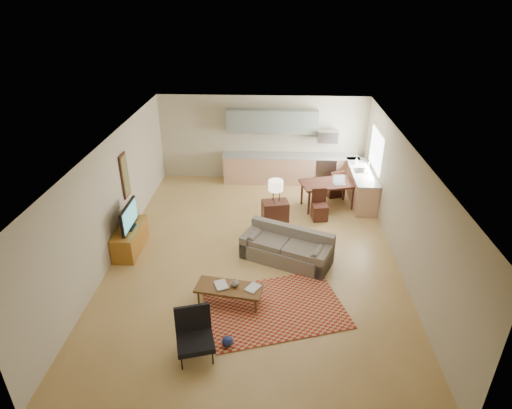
# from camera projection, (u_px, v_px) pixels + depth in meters

# --- Properties ---
(room) EXTENTS (9.00, 9.00, 9.00)m
(room) POSITION_uv_depth(u_px,v_px,m) (255.00, 203.00, 9.50)
(room) COLOR #AC874B
(room) RESTS_ON ground
(kitchen_counter_back) EXTENTS (4.26, 0.64, 0.92)m
(kitchen_counter_back) POSITION_uv_depth(u_px,v_px,m) (290.00, 169.00, 13.58)
(kitchen_counter_back) COLOR tan
(kitchen_counter_back) RESTS_ON ground
(kitchen_counter_right) EXTENTS (0.64, 2.26, 0.92)m
(kitchen_counter_right) POSITION_uv_depth(u_px,v_px,m) (361.00, 186.00, 12.45)
(kitchen_counter_right) COLOR tan
(kitchen_counter_right) RESTS_ON ground
(kitchen_range) EXTENTS (0.62, 0.62, 0.90)m
(kitchen_range) POSITION_uv_depth(u_px,v_px,m) (325.00, 170.00, 13.54)
(kitchen_range) COLOR #A5A8AD
(kitchen_range) RESTS_ON ground
(kitchen_microwave) EXTENTS (0.62, 0.40, 0.35)m
(kitchen_microwave) POSITION_uv_depth(u_px,v_px,m) (327.00, 136.00, 13.06)
(kitchen_microwave) COLOR #A5A8AD
(kitchen_microwave) RESTS_ON room
(upper_cabinets) EXTENTS (2.80, 0.34, 0.70)m
(upper_cabinets) POSITION_uv_depth(u_px,v_px,m) (272.00, 121.00, 13.06)
(upper_cabinets) COLOR slate
(upper_cabinets) RESTS_ON room
(window_right) EXTENTS (0.02, 1.40, 1.05)m
(window_right) POSITION_uv_depth(u_px,v_px,m) (376.00, 150.00, 11.94)
(window_right) COLOR white
(window_right) RESTS_ON room
(wall_art_left) EXTENTS (0.06, 0.42, 1.10)m
(wall_art_left) POSITION_uv_depth(u_px,v_px,m) (125.00, 176.00, 10.35)
(wall_art_left) COLOR olive
(wall_art_left) RESTS_ON room
(triptych) EXTENTS (1.70, 0.04, 0.50)m
(triptych) POSITION_uv_depth(u_px,v_px,m) (259.00, 126.00, 13.30)
(triptych) COLOR beige
(triptych) RESTS_ON room
(rug) EXTENTS (3.06, 2.52, 0.02)m
(rug) POSITION_uv_depth(u_px,v_px,m) (275.00, 308.00, 8.40)
(rug) COLOR maroon
(rug) RESTS_ON floor
(sofa) EXTENTS (2.30, 1.69, 0.73)m
(sofa) POSITION_uv_depth(u_px,v_px,m) (287.00, 247.00, 9.71)
(sofa) COLOR #665D51
(sofa) RESTS_ON floor
(coffee_table) EXTENTS (1.38, 0.73, 0.40)m
(coffee_table) POSITION_uv_depth(u_px,v_px,m) (229.00, 295.00, 8.45)
(coffee_table) COLOR #4F3115
(coffee_table) RESTS_ON floor
(book_a) EXTENTS (0.46, 0.49, 0.03)m
(book_a) POSITION_uv_depth(u_px,v_px,m) (215.00, 286.00, 8.36)
(book_a) COLOR maroon
(book_a) RESTS_ON coffee_table
(book_b) EXTENTS (0.50, 0.50, 0.02)m
(book_b) POSITION_uv_depth(u_px,v_px,m) (248.00, 286.00, 8.38)
(book_b) COLOR navy
(book_b) RESTS_ON coffee_table
(vase) EXTENTS (0.19, 0.19, 0.17)m
(vase) POSITION_uv_depth(u_px,v_px,m) (235.00, 283.00, 8.35)
(vase) COLOR black
(vase) RESTS_ON coffee_table
(armchair) EXTENTS (0.88, 0.88, 0.82)m
(armchair) POSITION_uv_depth(u_px,v_px,m) (195.00, 337.00, 7.15)
(armchair) COLOR black
(armchair) RESTS_ON floor
(tv_credenza) EXTENTS (0.50, 1.31, 0.60)m
(tv_credenza) POSITION_uv_depth(u_px,v_px,m) (130.00, 239.00, 10.13)
(tv_credenza) COLOR brown
(tv_credenza) RESTS_ON floor
(tv) EXTENTS (0.10, 1.01, 0.60)m
(tv) POSITION_uv_depth(u_px,v_px,m) (129.00, 217.00, 9.85)
(tv) COLOR black
(tv) RESTS_ON tv_credenza
(console_table) EXTENTS (0.73, 0.56, 0.76)m
(console_table) POSITION_uv_depth(u_px,v_px,m) (275.00, 215.00, 11.02)
(console_table) COLOR #341811
(console_table) RESTS_ON floor
(table_lamp) EXTENTS (0.47, 0.47, 0.61)m
(table_lamp) POSITION_uv_depth(u_px,v_px,m) (276.00, 191.00, 10.70)
(table_lamp) COLOR beige
(table_lamp) RESTS_ON console_table
(dining_table) EXTENTS (1.66, 1.21, 0.76)m
(dining_table) POSITION_uv_depth(u_px,v_px,m) (327.00, 195.00, 12.09)
(dining_table) COLOR #341811
(dining_table) RESTS_ON floor
(dining_chair_near) EXTENTS (0.46, 0.47, 0.84)m
(dining_chair_near) POSITION_uv_depth(u_px,v_px,m) (320.00, 205.00, 11.43)
(dining_chair_near) COLOR #341811
(dining_chair_near) RESTS_ON floor
(dining_chair_far) EXTENTS (0.52, 0.54, 0.86)m
(dining_chair_far) POSITION_uv_depth(u_px,v_px,m) (334.00, 183.00, 12.71)
(dining_chair_far) COLOR #341811
(dining_chair_far) RESTS_ON floor
(laptop) EXTENTS (0.34, 0.27, 0.24)m
(laptop) POSITION_uv_depth(u_px,v_px,m) (340.00, 180.00, 11.76)
(laptop) COLOR #A5A8AD
(laptop) RESTS_ON dining_table
(soap_bottle) EXTENTS (0.12, 0.12, 0.19)m
(soap_bottle) POSITION_uv_depth(u_px,v_px,m) (356.00, 161.00, 12.69)
(soap_bottle) COLOR beige
(soap_bottle) RESTS_ON kitchen_counter_right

